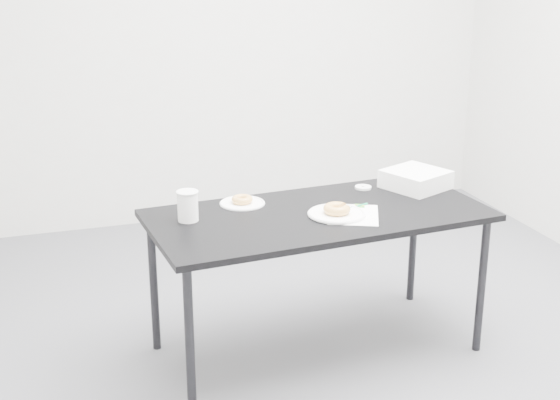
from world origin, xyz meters
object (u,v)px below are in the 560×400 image
object	(u,v)px
pen	(357,206)
table	(318,223)
donut_near	(337,209)
donut_far	(242,199)
plate_near	(337,214)
bakery_box	(416,179)
plate_far	(242,203)
scorecard	(353,215)
coffee_cup	(188,206)

from	to	relation	value
pen	table	bearing A→B (deg)	161.91
donut_near	donut_far	xyz separation A→B (m)	(-0.36, 0.28, -0.01)
table	plate_near	bearing A→B (deg)	-50.28
donut_near	donut_far	world-z (taller)	donut_near
donut_near	bakery_box	bearing A→B (deg)	26.11
plate_far	table	bearing A→B (deg)	-36.41
scorecard	plate_far	bearing A→B (deg)	169.02
scorecard	coffee_cup	xyz separation A→B (m)	(-0.71, 0.15, 0.07)
plate_near	donut_far	bearing A→B (deg)	141.76
plate_far	donut_far	size ratio (longest dim) A/B	2.13
plate_near	plate_far	xyz separation A→B (m)	(-0.36, 0.28, -0.00)
plate_far	donut_far	bearing A→B (deg)	0.00
plate_far	bakery_box	world-z (taller)	bakery_box
donut_near	plate_far	xyz separation A→B (m)	(-0.36, 0.28, -0.03)
plate_near	bakery_box	xyz separation A→B (m)	(0.52, 0.25, 0.04)
scorecard	donut_far	distance (m)	0.52
pen	scorecard	bearing A→B (deg)	-141.59
pen	plate_near	size ratio (longest dim) A/B	0.50
table	scorecard	world-z (taller)	scorecard
table	donut_near	distance (m)	0.12
plate_near	donut_near	bearing A→B (deg)	135.00
donut_near	coffee_cup	bearing A→B (deg)	167.91
table	bakery_box	distance (m)	0.62
scorecard	table	bearing A→B (deg)	172.82
coffee_cup	bakery_box	world-z (taller)	coffee_cup
pen	plate_far	size ratio (longest dim) A/B	0.62
scorecard	pen	size ratio (longest dim) A/B	2.15
plate_far	pen	bearing A→B (deg)	-23.89
coffee_cup	bakery_box	bearing A→B (deg)	5.78
table	donut_near	bearing A→B (deg)	-50.28
donut_near	plate_far	world-z (taller)	donut_near
donut_near	donut_far	distance (m)	0.46
coffee_cup	bakery_box	size ratio (longest dim) A/B	0.51
scorecard	donut_far	size ratio (longest dim) A/B	2.83
donut_near	coffee_cup	world-z (taller)	coffee_cup
table	scorecard	distance (m)	0.17
table	plate_near	world-z (taller)	plate_near
donut_near	scorecard	bearing A→B (deg)	-13.16
pen	donut_near	xyz separation A→B (m)	(-0.13, -0.07, 0.02)
table	plate_far	world-z (taller)	plate_far
scorecard	bakery_box	distance (m)	0.53
pen	donut_near	bearing A→B (deg)	-171.02
donut_near	bakery_box	world-z (taller)	bakery_box
scorecard	donut_far	xyz separation A→B (m)	(-0.43, 0.30, 0.02)
scorecard	plate_near	world-z (taller)	plate_near
pen	donut_near	size ratio (longest dim) A/B	1.07
pen	plate_near	distance (m)	0.14
donut_near	plate_far	bearing A→B (deg)	141.76
plate_near	donut_near	distance (m)	0.02
table	donut_far	xyz separation A→B (m)	(-0.30, 0.22, 0.07)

